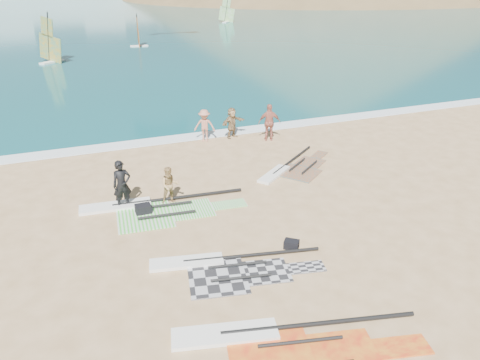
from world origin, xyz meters
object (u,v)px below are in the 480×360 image
object	(u,v)px
beachgoer_back	(269,122)
beachgoer_right	(232,123)
gear_bag_near	(143,209)
gear_bag_far	(291,244)
rig_grey	(223,268)
rig_red	(280,345)
beachgoer_mid	(205,125)
rig_orange	(292,169)
beachgoer_left	(170,185)
rig_green	(151,208)
person_wetsuit	(122,185)

from	to	relation	value
beachgoer_back	beachgoer_right	distance (m)	2.08
gear_bag_near	gear_bag_far	xyz separation A→B (m)	(4.17, -4.20, -0.04)
rig_grey	rig_red	xyz separation A→B (m)	(0.24, -3.59, 0.00)
gear_bag_near	beachgoer_mid	bearing A→B (deg)	56.46
gear_bag_near	gear_bag_far	bearing A→B (deg)	-45.22
gear_bag_far	rig_orange	bearing A→B (deg)	62.79
rig_grey	beachgoer_left	xyz separation A→B (m)	(-0.44, 5.00, 0.71)
beachgoer_left	beachgoer_back	size ratio (longest dim) A/B	0.76
gear_bag_far	beachgoer_left	world-z (taller)	beachgoer_left
rig_green	gear_bag_near	world-z (taller)	gear_bag_near
rig_green	beachgoer_right	bearing A→B (deg)	54.01
rig_red	beachgoer_right	bearing A→B (deg)	86.79
rig_green	person_wetsuit	size ratio (longest dim) A/B	3.31
rig_green	beachgoer_mid	distance (m)	8.07
rig_grey	rig_orange	world-z (taller)	rig_grey
rig_grey	rig_orange	xyz separation A→B (m)	(5.58, 6.21, -0.00)
beachgoer_left	beachgoer_right	world-z (taller)	beachgoer_right
rig_grey	beachgoer_back	world-z (taller)	beachgoer_back
gear_bag_near	gear_bag_far	size ratio (longest dim) A/B	1.21
beachgoer_left	beachgoer_back	bearing A→B (deg)	41.31
person_wetsuit	rig_red	bearing A→B (deg)	-81.65
rig_red	beachgoer_back	world-z (taller)	beachgoer_back
rig_orange	gear_bag_near	world-z (taller)	gear_bag_near
rig_orange	beachgoer_left	bearing A→B (deg)	153.41
rig_grey	beachgoer_left	size ratio (longest dim) A/B	3.59
person_wetsuit	gear_bag_far	bearing A→B (deg)	-53.38
beachgoer_left	rig_red	bearing A→B (deg)	-82.62
beachgoer_mid	beachgoer_right	bearing A→B (deg)	24.49
beachgoer_right	rig_grey	bearing A→B (deg)	-133.25
beachgoer_mid	beachgoer_back	distance (m)	3.48
rig_grey	beachgoer_right	distance (m)	12.41
rig_green	beachgoer_back	distance (m)	9.49
beachgoer_back	beachgoer_mid	bearing A→B (deg)	-0.12
rig_orange	beachgoer_mid	bearing A→B (deg)	77.96
beachgoer_mid	beachgoer_right	size ratio (longest dim) A/B	1.03
person_wetsuit	beachgoer_back	size ratio (longest dim) A/B	0.97
gear_bag_near	person_wetsuit	distance (m)	1.25
beachgoer_left	beachgoer_back	distance (m)	8.59
beachgoer_back	gear_bag_near	bearing A→B (deg)	55.80
rig_green	person_wetsuit	bearing A→B (deg)	155.52
gear_bag_far	beachgoer_mid	size ratio (longest dim) A/B	0.28
rig_orange	beachgoer_mid	size ratio (longest dim) A/B	2.74
beachgoer_right	beachgoer_back	bearing A→B (deg)	-55.69
beachgoer_right	rig_red	bearing A→B (deg)	-127.59
gear_bag_far	person_wetsuit	size ratio (longest dim) A/B	0.25
rig_orange	beachgoer_back	bearing A→B (deg)	42.30
beachgoer_right	gear_bag_far	bearing A→B (deg)	-121.86
rig_red	gear_bag_far	distance (m)	4.51
rig_grey	person_wetsuit	distance (m)	5.78
beachgoer_left	gear_bag_far	bearing A→B (deg)	-54.85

